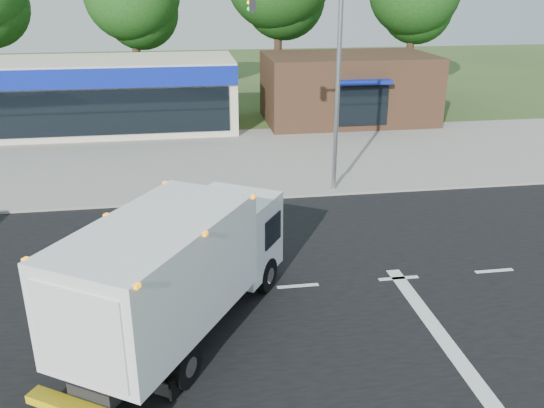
% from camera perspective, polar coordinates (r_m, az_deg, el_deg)
% --- Properties ---
extents(ground, '(120.00, 120.00, 0.00)m').
position_cam_1_polar(ground, '(16.58, 2.58, -8.16)').
color(ground, '#385123').
rests_on(ground, ground).
extents(road_asphalt, '(60.00, 14.00, 0.02)m').
position_cam_1_polar(road_asphalt, '(16.58, 2.58, -8.15)').
color(road_asphalt, black).
rests_on(road_asphalt, ground).
extents(sidewalk, '(60.00, 2.40, 0.12)m').
position_cam_1_polar(sidewalk, '(23.94, -1.22, 1.56)').
color(sidewalk, gray).
rests_on(sidewalk, ground).
extents(parking_apron, '(60.00, 9.00, 0.02)m').
position_cam_1_polar(parking_apron, '(29.44, -2.72, 5.24)').
color(parking_apron, gray).
rests_on(parking_apron, ground).
extents(lane_markings, '(55.20, 7.00, 0.01)m').
position_cam_1_polar(lane_markings, '(15.75, 8.45, -10.05)').
color(lane_markings, silver).
rests_on(lane_markings, road_asphalt).
extents(ems_box_truck, '(5.97, 7.65, 3.35)m').
position_cam_1_polar(ems_box_truck, '(13.68, -9.26, -6.04)').
color(ems_box_truck, black).
rests_on(ems_box_truck, ground).
extents(emergency_worker, '(0.81, 0.80, 2.00)m').
position_cam_1_polar(emergency_worker, '(12.67, -17.72, -14.35)').
color(emergency_worker, tan).
rests_on(emergency_worker, ground).
extents(retail_strip_mall, '(18.00, 6.20, 4.00)m').
position_cam_1_polar(retail_strip_mall, '(35.14, -18.87, 10.14)').
color(retail_strip_mall, beige).
rests_on(retail_strip_mall, ground).
extents(brown_storefront, '(10.00, 6.70, 4.00)m').
position_cam_1_polar(brown_storefront, '(36.06, 7.50, 11.33)').
color(brown_storefront, '#382316').
rests_on(brown_storefront, ground).
extents(traffic_signal_pole, '(3.51, 0.25, 8.00)m').
position_cam_1_polar(traffic_signal_pole, '(22.60, 4.97, 13.03)').
color(traffic_signal_pole, gray).
rests_on(traffic_signal_pole, ground).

